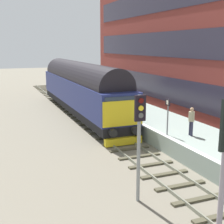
% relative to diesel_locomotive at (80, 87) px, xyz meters
% --- Properties ---
extents(ground_plane, '(140.00, 140.00, 0.00)m').
position_rel_diesel_locomotive_xyz_m(ground_plane, '(-0.00, -7.77, -2.49)').
color(ground_plane, slate).
rests_on(ground_plane, ground).
extents(track_main, '(2.50, 60.00, 0.15)m').
position_rel_diesel_locomotive_xyz_m(track_main, '(-0.00, -7.77, -2.43)').
color(track_main, gray).
rests_on(track_main, ground).
extents(station_platform, '(4.00, 44.00, 1.01)m').
position_rel_diesel_locomotive_xyz_m(station_platform, '(3.60, -7.77, -1.99)').
color(station_platform, '#94A59B').
rests_on(station_platform, ground).
extents(station_building, '(5.11, 37.07, 15.93)m').
position_rel_diesel_locomotive_xyz_m(station_building, '(10.01, -2.78, 5.48)').
color(station_building, maroon).
rests_on(station_building, ground).
extents(diesel_locomotive, '(2.74, 19.32, 4.68)m').
position_rel_diesel_locomotive_xyz_m(diesel_locomotive, '(0.00, 0.00, 0.00)').
color(diesel_locomotive, black).
rests_on(diesel_locomotive, ground).
extents(signal_post_near, '(0.44, 0.22, 4.87)m').
position_rel_diesel_locomotive_xyz_m(signal_post_near, '(-2.29, -20.86, 0.68)').
color(signal_post_near, gray).
rests_on(signal_post_near, ground).
extents(signal_post_mid, '(0.44, 0.22, 4.27)m').
position_rel_diesel_locomotive_xyz_m(signal_post_mid, '(-2.29, -16.23, 0.27)').
color(signal_post_mid, gray).
rests_on(signal_post_mid, ground).
extents(platform_number_sign, '(0.10, 0.44, 2.10)m').
position_rel_diesel_locomotive_xyz_m(platform_number_sign, '(1.87, -11.51, -0.10)').
color(platform_number_sign, slate).
rests_on(platform_number_sign, station_platform).
extents(waiting_passenger, '(0.37, 0.51, 1.64)m').
position_rel_diesel_locomotive_xyz_m(waiting_passenger, '(3.09, -12.09, -0.49)').
color(waiting_passenger, '#292A3E').
rests_on(waiting_passenger, station_platform).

